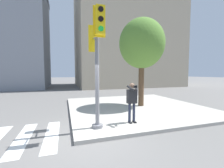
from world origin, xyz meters
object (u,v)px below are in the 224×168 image
(person_photographer, at_px, (132,99))
(street_tree, at_px, (142,44))
(traffic_signal_pole, at_px, (97,51))
(fire_hydrant, at_px, (97,102))

(person_photographer, distance_m, street_tree, 4.46)
(traffic_signal_pole, xyz_separation_m, fire_hydrant, (0.63, 2.92, -2.46))
(person_photographer, relative_size, street_tree, 0.30)
(street_tree, bearing_deg, fire_hydrant, -179.53)
(person_photographer, xyz_separation_m, street_tree, (1.96, 2.81, 2.86))
(person_photographer, bearing_deg, fire_hydrant, 107.39)
(traffic_signal_pole, height_order, street_tree, street_tree)
(traffic_signal_pole, bearing_deg, person_photographer, 5.22)
(person_photographer, height_order, street_tree, street_tree)
(traffic_signal_pole, relative_size, street_tree, 0.82)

